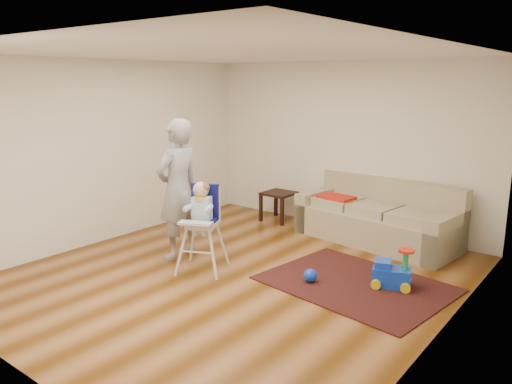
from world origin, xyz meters
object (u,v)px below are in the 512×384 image
Objects in this scene: ride_on_toy at (392,267)px; toy_ball at (310,275)px; sofa at (376,212)px; side_table at (279,206)px; high_chair at (202,228)px; adult at (178,189)px.

toy_ball is at bearing -169.23° from ride_on_toy.
sofa is 4.94× the size of side_table.
side_table reaches higher than ride_on_toy.
sofa is 1.99m from toy_ball.
high_chair is 0.74m from adult.
ride_on_toy is 2.91× the size of toy_ball.
sofa is 5.26× the size of ride_on_toy.
ride_on_toy is at bearing 30.26° from toy_ball.
side_table is 1.06× the size of ride_on_toy.
adult reaches higher than side_table.
side_table is at bearing 77.91° from high_chair.
sofa is at bearing 37.72° from high_chair.
toy_ball is (-0.82, -0.48, -0.16)m from ride_on_toy.
sofa is 15.31× the size of toy_ball.
ride_on_toy is 0.41× the size of high_chair.
sofa is at bearing -2.07° from side_table.
toy_ball is 1.48m from high_chair.
toy_ball is 0.14× the size of high_chair.
side_table is 0.27× the size of adult.
side_table is 3.10× the size of toy_ball.
sofa reaches higher than ride_on_toy.
sofa is 2.13× the size of high_chair.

